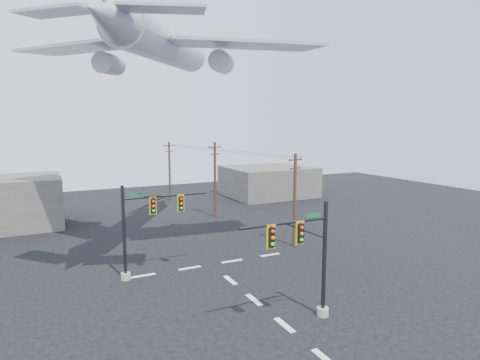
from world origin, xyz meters
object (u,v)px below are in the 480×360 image
signal_mast_near (308,259)px  signal_mast_far (143,228)px  utility_pole_b (215,178)px  airliner (165,46)px  utility_pole_a (295,198)px  utility_pole_c (170,170)px

signal_mast_near → signal_mast_far: 14.03m
utility_pole_b → airliner: airliner is taller
signal_mast_near → utility_pole_a: 15.73m
utility_pole_a → utility_pole_b: bearing=83.1°
airliner → utility_pole_b: bearing=-9.1°
signal_mast_near → utility_pole_a: size_ratio=0.80×
signal_mast_near → airliner: bearing=100.8°
utility_pole_b → utility_pole_c: (-2.16, 13.87, -0.23)m
signal_mast_near → utility_pole_a: (8.01, 13.51, 0.93)m
signal_mast_near → utility_pole_b: bearing=78.6°
signal_mast_far → utility_pole_b: (13.41, 17.34, 1.15)m
utility_pole_b → utility_pole_c: bearing=84.7°
utility_pole_c → airliner: bearing=-106.5°
signal_mast_far → utility_pole_c: bearing=70.2°
signal_mast_near → utility_pole_b: 29.79m
utility_pole_c → utility_pole_a: bearing=-82.0°
utility_pole_a → airliner: size_ratio=0.33×
utility_pole_b → utility_pole_a: bearing=-96.4°
utility_pole_a → signal_mast_far: bearing=171.5°
utility_pole_b → airliner: bearing=-145.1°
utility_pole_c → signal_mast_far: bearing=-110.0°
utility_pole_c → airliner: airliner is taller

